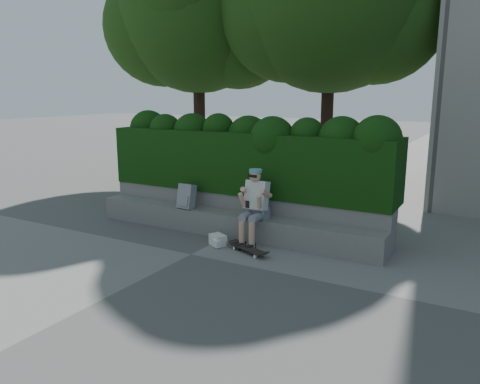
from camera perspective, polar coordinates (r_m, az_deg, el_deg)
The scene contains 9 objects.
ground at distance 8.12m, azimuth -6.00°, elevation -7.58°, with size 80.00×80.00×0.00m, color slate.
bench_ledge at distance 9.04m, azimuth -1.43°, elevation -3.94°, with size 6.00×0.45×0.45m, color gray.
planter_wall at distance 9.40m, azimuth 0.06°, elevation -2.37°, with size 6.00×0.50×0.75m, color gray.
hedge at distance 9.40m, azimuth 0.74°, elevation 3.70°, with size 6.00×1.00×1.20m, color black.
tree_right at distance 14.44m, azimuth -5.19°, elevation 20.97°, with size 4.59×4.59×7.26m.
person at distance 8.43m, azimuth 1.85°, elevation -1.42°, with size 0.40×0.76×1.38m.
skateboard at distance 8.14m, azimuth 1.00°, elevation -6.94°, with size 0.81×0.48×0.08m.
backpack_plaid at distance 9.33m, azimuth -6.55°, elevation -0.53°, with size 0.33×0.18×0.49m, color #A7A7AC.
backpack_ground at distance 8.52m, azimuth -2.71°, elevation -5.85°, with size 0.30×0.21×0.20m, color white.
Camera 1 is at (4.48, -6.19, 2.73)m, focal length 35.00 mm.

